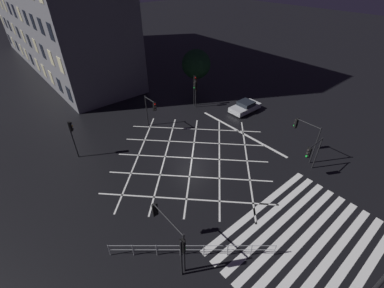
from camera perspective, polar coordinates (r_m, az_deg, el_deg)
The scene contains 13 objects.
ground_plane at distance 24.30m, azimuth -0.00°, elevation -3.13°, with size 200.00×200.00×0.00m, color black.
road_markings at distance 20.77m, azimuth 15.38°, elevation -13.16°, with size 17.45×24.05×0.01m.
traffic_light_sw_cross at distance 15.71m, azimuth -5.75°, elevation -17.51°, with size 0.36×3.06×3.60m.
traffic_light_nw_main at distance 25.27m, azimuth -25.13°, elevation 2.38°, with size 0.39×0.36×3.85m.
traffic_light_se_main at distance 23.28m, azimuth 25.16°, elevation -1.59°, with size 2.25×0.36×3.31m.
traffic_light_se_cross at distance 24.98m, azimuth 23.73°, elevation 2.58°, with size 0.36×2.48×3.84m.
traffic_light_sw_main at distance 15.10m, azimuth -2.13°, elevation -22.59°, with size 0.39×0.36×3.31m.
traffic_light_ne_cross at distance 32.28m, azimuth 0.58°, elevation 13.04°, with size 0.36×0.39×3.96m.
traffic_light_ne_main at distance 31.94m, azimuth 0.72°, elevation 12.14°, with size 0.39×0.36×3.49m.
traffic_light_median_north at distance 27.55m, azimuth -9.05°, elevation 8.03°, with size 0.36×2.03×3.64m.
street_tree_near at distance 36.26m, azimuth 0.93°, elevation 17.30°, with size 3.89×3.89×5.80m.
waiting_car at distance 32.51m, azimuth 11.73°, elevation 8.10°, with size 4.05×1.89×1.27m.
pedestrian_railing at distance 17.14m, azimuth -0.00°, elevation -22.28°, with size 7.93×6.71×1.05m.
Camera 1 is at (-12.24, -14.49, 15.19)m, focal length 24.00 mm.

